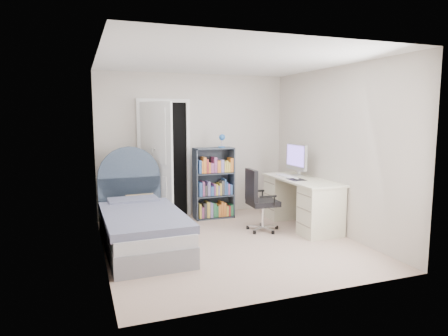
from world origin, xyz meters
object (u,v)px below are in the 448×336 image
object	(u,v)px
bed	(141,225)
nightstand	(137,199)
office_chair	(258,197)
desk	(301,200)
bookcase	(214,186)
floor_lamp	(154,192)

from	to	relation	value
bed	nightstand	bearing A→B (deg)	84.42
bed	office_chair	bearing A→B (deg)	2.80
bed	nightstand	world-z (taller)	bed
bed	office_chair	distance (m)	1.82
desk	bed	bearing A→B (deg)	-177.29
bed	nightstand	distance (m)	1.15
bookcase	desk	distance (m)	1.51
bed	floor_lamp	bearing A→B (deg)	70.74
bookcase	office_chair	world-z (taller)	bookcase
nightstand	bookcase	bearing A→B (deg)	-1.95
desk	office_chair	world-z (taller)	desk
nightstand	office_chair	xyz separation A→B (m)	(1.69, -1.05, 0.11)
desk	office_chair	distance (m)	0.78
bed	bookcase	xyz separation A→B (m)	(1.43, 1.09, 0.27)
floor_lamp	bookcase	distance (m)	1.03
bed	desk	xyz separation A→B (m)	(2.58, 0.12, 0.13)
bed	office_chair	size ratio (longest dim) A/B	2.20
floor_lamp	desk	distance (m)	2.41
bed	floor_lamp	size ratio (longest dim) A/B	1.69
nightstand	floor_lamp	distance (m)	0.30
floor_lamp	desk	size ratio (longest dim) A/B	0.79
office_chair	bookcase	bearing A→B (deg)	110.70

